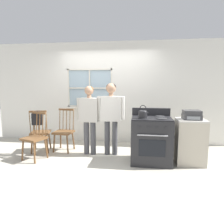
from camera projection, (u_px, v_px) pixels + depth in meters
The scene contains 13 objects.
ground_plane at pixel (97, 160), 4.23m from camera, with size 16.00×16.00×0.00m, color #B2AD9E.
wall_back at pixel (108, 93), 5.41m from camera, with size 6.40×0.16×2.70m.
chair_by_window at pixel (40, 133), 4.68m from camera, with size 0.51×0.49×1.00m.
chair_near_wall at pixel (35, 138), 4.21m from camera, with size 0.53×0.51×1.00m.
chair_center_cluster at pixel (64, 132), 4.75m from camera, with size 0.46×0.44×1.00m.
person_elderly_left at pixel (89, 113), 4.45m from camera, with size 0.57×0.24×1.55m.
person_teen_center at pixel (111, 111), 4.41m from camera, with size 0.61×0.24×1.61m.
stove at pixel (151, 140), 4.04m from camera, with size 0.80×0.68×1.08m.
kettle at pixel (143, 113), 3.86m from camera, with size 0.21×0.17×0.25m.
potted_plant at pixel (80, 104), 5.47m from camera, with size 0.16×0.16×0.29m.
handbag at pixel (37, 119), 4.40m from camera, with size 0.24×0.22×0.31m.
side_counter at pixel (190, 141), 4.00m from camera, with size 0.55×0.50×0.90m.
stereo at pixel (192, 115), 3.90m from camera, with size 0.34×0.29×0.18m.
Camera 1 is at (0.85, -3.97, 1.58)m, focal length 32.00 mm.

